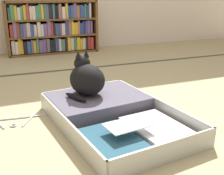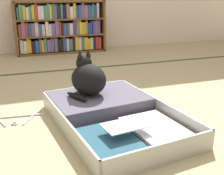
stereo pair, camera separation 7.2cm
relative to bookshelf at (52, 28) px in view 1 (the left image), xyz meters
The scene contains 6 objects.
ground_plane 2.25m from the bookshelf, 89.89° to the right, with size 10.00×10.00×0.00m, color tan.
tatami_border 0.99m from the bookshelf, 89.73° to the right, with size 4.80×0.05×0.00m.
bookshelf is the anchor object (origin of this frame).
open_suitcase 2.23m from the bookshelf, 92.17° to the right, with size 0.73×1.01×0.11m.
black_cat 2.01m from the bookshelf, 94.53° to the right, with size 0.29×0.32×0.28m.
clothes_hanger 2.14m from the bookshelf, 107.28° to the right, with size 0.36×0.20×0.01m.
Camera 1 is at (-0.67, -1.49, 0.75)m, focal length 45.90 mm.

